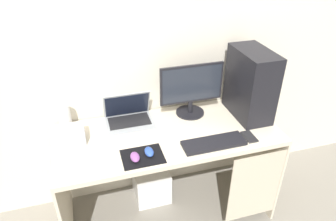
# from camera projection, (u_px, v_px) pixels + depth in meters

# --- Properties ---
(ground_plane) EXTENTS (8.00, 8.00, 0.00)m
(ground_plane) POSITION_uv_depth(u_px,v_px,m) (168.00, 209.00, 2.55)
(ground_plane) COLOR gray
(wall_back) EXTENTS (4.00, 0.05, 2.60)m
(wall_back) POSITION_uv_depth(u_px,v_px,m) (154.00, 42.00, 2.17)
(wall_back) COLOR beige
(wall_back) RESTS_ON ground_plane
(desk) EXTENTS (1.54, 0.66, 0.78)m
(desk) POSITION_uv_depth(u_px,v_px,m) (171.00, 150.00, 2.22)
(desk) COLOR beige
(desk) RESTS_ON ground_plane
(pc_tower) EXTENTS (0.22, 0.40, 0.51)m
(pc_tower) POSITION_uv_depth(u_px,v_px,m) (251.00, 84.00, 2.22)
(pc_tower) COLOR black
(pc_tower) RESTS_ON desk
(monitor) EXTENTS (0.47, 0.21, 0.40)m
(monitor) POSITION_uv_depth(u_px,v_px,m) (191.00, 90.00, 2.25)
(monitor) COLOR black
(monitor) RESTS_ON desk
(laptop) EXTENTS (0.34, 0.25, 0.22)m
(laptop) POSITION_uv_depth(u_px,v_px,m) (129.00, 117.00, 2.23)
(laptop) COLOR #9EA3A8
(laptop) RESTS_ON desk
(speaker) EXTENTS (0.08, 0.08, 0.20)m
(speaker) POSITION_uv_depth(u_px,v_px,m) (65.00, 118.00, 2.13)
(speaker) COLOR white
(speaker) RESTS_ON desk
(projector) EXTENTS (0.20, 0.14, 0.11)m
(projector) POSITION_uv_depth(u_px,v_px,m) (69.00, 135.00, 2.02)
(projector) COLOR #B7BCC6
(projector) RESTS_ON desk
(keyboard) EXTENTS (0.42, 0.14, 0.02)m
(keyboard) POSITION_uv_depth(u_px,v_px,m) (214.00, 143.00, 2.02)
(keyboard) COLOR black
(keyboard) RESTS_ON desk
(mousepad) EXTENTS (0.26, 0.20, 0.00)m
(mousepad) POSITION_uv_depth(u_px,v_px,m) (143.00, 156.00, 1.92)
(mousepad) COLOR black
(mousepad) RESTS_ON desk
(mouse_left) EXTENTS (0.06, 0.10, 0.03)m
(mouse_left) POSITION_uv_depth(u_px,v_px,m) (149.00, 152.00, 1.93)
(mouse_left) COLOR #2D51B2
(mouse_left) RESTS_ON mousepad
(mouse_right) EXTENTS (0.06, 0.10, 0.03)m
(mouse_right) POSITION_uv_depth(u_px,v_px,m) (135.00, 157.00, 1.89)
(mouse_right) COLOR #8C4C99
(mouse_right) RESTS_ON mousepad
(cell_phone) EXTENTS (0.07, 0.13, 0.01)m
(cell_phone) POSITION_uv_depth(u_px,v_px,m) (249.00, 137.00, 2.09)
(cell_phone) COLOR #232326
(cell_phone) RESTS_ON desk
(subwoofer) EXTENTS (0.28, 0.28, 0.28)m
(subwoofer) POSITION_uv_depth(u_px,v_px,m) (151.00, 183.00, 2.60)
(subwoofer) COLOR white
(subwoofer) RESTS_ON ground_plane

